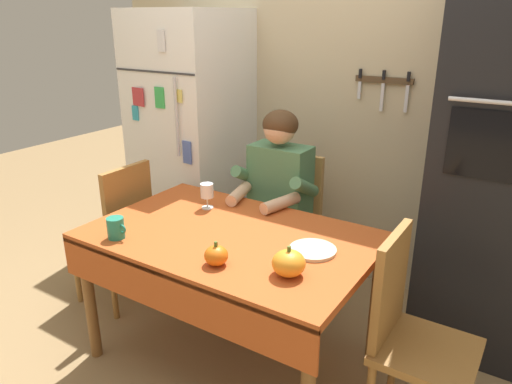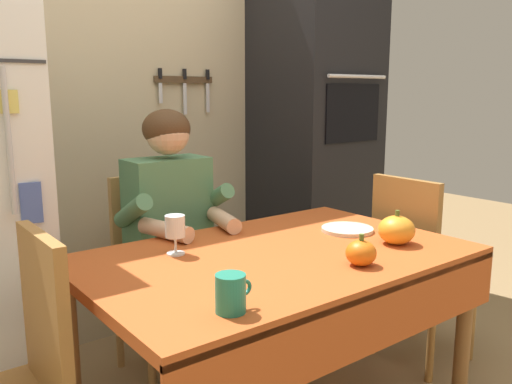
# 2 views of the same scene
# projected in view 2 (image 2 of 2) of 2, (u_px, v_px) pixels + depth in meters

# --- Properties ---
(back_wall_assembly) EXTENTS (3.70, 0.13, 2.60)m
(back_wall_assembly) POSITION_uv_depth(u_px,v_px,m) (135.00, 95.00, 2.83)
(back_wall_assembly) COLOR #BCAD89
(back_wall_assembly) RESTS_ON ground
(wall_oven) EXTENTS (0.60, 0.64, 2.10)m
(wall_oven) POSITION_uv_depth(u_px,v_px,m) (314.00, 137.00, 3.21)
(wall_oven) COLOR black
(wall_oven) RESTS_ON ground
(dining_table) EXTENTS (1.40, 0.90, 0.74)m
(dining_table) POSITION_uv_depth(u_px,v_px,m) (280.00, 276.00, 1.93)
(dining_table) COLOR brown
(dining_table) RESTS_ON ground
(chair_behind_person) EXTENTS (0.40, 0.40, 0.93)m
(chair_behind_person) POSITION_uv_depth(u_px,v_px,m) (158.00, 264.00, 2.52)
(chair_behind_person) COLOR tan
(chair_behind_person) RESTS_ON ground
(seated_person) EXTENTS (0.47, 0.55, 1.25)m
(seated_person) POSITION_uv_depth(u_px,v_px,m) (176.00, 226.00, 2.33)
(seated_person) COLOR #38384C
(seated_person) RESTS_ON ground
(chair_right_side) EXTENTS (0.40, 0.40, 0.93)m
(chair_right_side) POSITION_uv_depth(u_px,v_px,m) (415.00, 262.00, 2.54)
(chair_right_side) COLOR #9E6B33
(chair_right_side) RESTS_ON ground
(chair_left_side) EXTENTS (0.40, 0.40, 0.93)m
(chair_left_side) POSITION_uv_depth(u_px,v_px,m) (13.00, 382.00, 1.49)
(chair_left_side) COLOR #9E6B33
(chair_left_side) RESTS_ON ground
(coffee_mug) EXTENTS (0.11, 0.08, 0.10)m
(coffee_mug) POSITION_uv_depth(u_px,v_px,m) (231.00, 293.00, 1.40)
(coffee_mug) COLOR #237F66
(coffee_mug) RESTS_ON dining_table
(wine_glass) EXTENTS (0.07, 0.07, 0.14)m
(wine_glass) POSITION_uv_depth(u_px,v_px,m) (175.00, 228.00, 1.89)
(wine_glass) COLOR white
(wine_glass) RESTS_ON dining_table
(pumpkin_large) EXTENTS (0.10, 0.10, 0.11)m
(pumpkin_large) POSITION_uv_depth(u_px,v_px,m) (361.00, 253.00, 1.78)
(pumpkin_large) COLOR orange
(pumpkin_large) RESTS_ON dining_table
(pumpkin_medium) EXTENTS (0.14, 0.14, 0.13)m
(pumpkin_medium) POSITION_uv_depth(u_px,v_px,m) (397.00, 230.00, 2.03)
(pumpkin_medium) COLOR orange
(pumpkin_medium) RESTS_ON dining_table
(serving_tray) EXTENTS (0.22, 0.22, 0.02)m
(serving_tray) POSITION_uv_depth(u_px,v_px,m) (347.00, 229.00, 2.23)
(serving_tray) COLOR beige
(serving_tray) RESTS_ON dining_table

